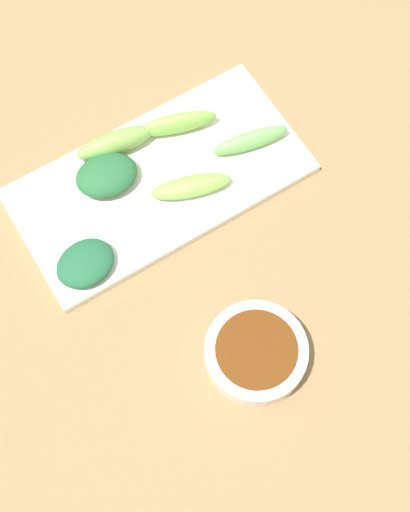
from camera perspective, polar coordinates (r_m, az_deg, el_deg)
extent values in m
cube|color=olive|center=(0.87, -1.79, -0.05)|extent=(2.10, 2.10, 0.02)
cylinder|color=silver|center=(0.80, 3.97, -7.56)|extent=(0.11, 0.11, 0.03)
cylinder|color=#522809|center=(0.80, 3.99, -7.47)|extent=(0.09, 0.09, 0.02)
cube|color=white|center=(0.89, -3.57, 5.86)|extent=(0.18, 0.35, 0.01)
ellipsoid|color=#78B345|center=(0.91, -2.18, 10.28)|extent=(0.05, 0.10, 0.03)
ellipsoid|color=#72A348|center=(0.90, -6.99, 8.77)|extent=(0.04, 0.10, 0.03)
ellipsoid|color=#78B749|center=(0.87, -1.10, 5.44)|extent=(0.06, 0.10, 0.02)
ellipsoid|color=#1B5334|center=(0.84, -9.30, -0.57)|extent=(0.06, 0.07, 0.02)
ellipsoid|color=#205830|center=(0.88, -7.68, 6.26)|extent=(0.07, 0.08, 0.03)
ellipsoid|color=#69B558|center=(0.90, 3.57, 9.00)|extent=(0.04, 0.10, 0.03)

